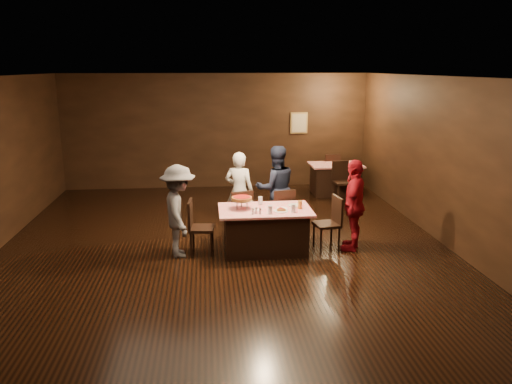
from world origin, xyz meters
TOP-DOWN VIEW (x-y plane):
  - room at (0.00, 0.01)m, footprint 10.00×10.04m
  - main_table at (0.71, 0.03)m, footprint 1.60×1.00m
  - back_table at (2.97, 3.91)m, footprint 1.30×0.90m
  - chair_far_left at (0.31, 0.78)m, footprint 0.51×0.51m
  - chair_far_right at (1.11, 0.78)m, footprint 0.49×0.49m
  - chair_end_left at (-0.39, 0.03)m, footprint 0.45×0.45m
  - chair_end_right at (1.81, 0.03)m, footprint 0.48×0.48m
  - chair_back_near at (2.97, 3.21)m, footprint 0.47×0.47m
  - chair_back_far at (2.97, 4.51)m, footprint 0.47×0.47m
  - diner_white_jacket at (0.34, 1.25)m, footprint 0.67×0.55m
  - diner_navy_hoodie at (1.06, 1.22)m, footprint 0.90×0.75m
  - diner_grey_knit at (-0.77, -0.04)m, footprint 0.73×1.10m
  - diner_red_shirt at (2.27, -0.02)m, footprint 0.75×1.03m
  - pizza_stand at (0.31, 0.08)m, footprint 0.38×0.38m
  - plate_with_slice at (0.96, -0.15)m, footprint 0.25×0.25m
  - plate_empty at (1.26, 0.18)m, footprint 0.25×0.25m
  - glass_front_left at (0.76, -0.27)m, footprint 0.08×0.08m
  - glass_front_right at (1.16, -0.22)m, footprint 0.08×0.08m
  - glass_amber at (1.31, -0.02)m, footprint 0.08×0.08m
  - glass_back at (0.66, 0.33)m, footprint 0.08×0.08m
  - condiments at (0.53, -0.25)m, footprint 0.17×0.10m
  - napkin_center at (1.01, 0.03)m, footprint 0.19×0.19m
  - napkin_left at (0.56, -0.02)m, footprint 0.21×0.21m

SIDE VIEW (x-z plane):
  - main_table at x=0.71m, z-range 0.00..0.77m
  - back_table at x=2.97m, z-range 0.00..0.77m
  - chair_far_left at x=0.31m, z-range 0.00..0.95m
  - chair_far_right at x=1.11m, z-range 0.00..0.95m
  - chair_end_left at x=-0.39m, z-range 0.00..0.95m
  - chair_end_right at x=1.81m, z-range 0.00..0.95m
  - chair_back_near at x=2.97m, z-range 0.00..0.95m
  - chair_back_far at x=2.97m, z-range 0.00..0.95m
  - napkin_center at x=1.01m, z-range 0.77..0.78m
  - napkin_left at x=0.56m, z-range 0.77..0.78m
  - plate_empty at x=1.26m, z-range 0.77..0.78m
  - diner_white_jacket at x=0.34m, z-range 0.00..1.57m
  - diner_grey_knit at x=-0.77m, z-range 0.00..1.58m
  - plate_with_slice at x=0.96m, z-range 0.76..0.83m
  - diner_red_shirt at x=2.27m, z-range 0.00..1.62m
  - condiments at x=0.53m, z-range 0.77..0.87m
  - glass_front_left at x=0.76m, z-range 0.77..0.91m
  - glass_front_right at x=1.16m, z-range 0.77..0.91m
  - glass_amber at x=1.31m, z-range 0.77..0.91m
  - glass_back at x=0.66m, z-range 0.77..0.91m
  - diner_navy_hoodie at x=1.06m, z-range 0.00..1.68m
  - pizza_stand at x=0.31m, z-range 0.84..1.06m
  - room at x=0.00m, z-range 0.63..3.65m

